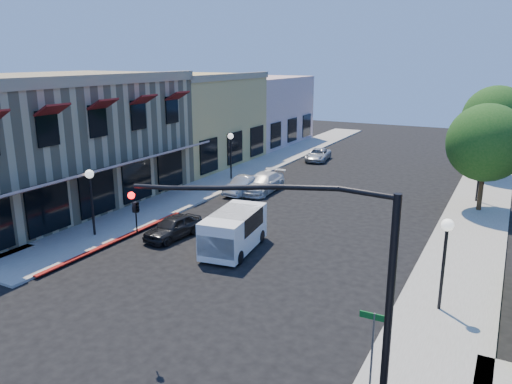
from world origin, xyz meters
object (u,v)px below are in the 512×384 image
at_px(signal_mast_arm, 308,255).
at_px(street_tree_a, 487,143).
at_px(lamppost_right_near, 446,241).
at_px(lamppost_left_far, 231,144).
at_px(lamppost_left_near, 90,186).
at_px(parked_car_c, 263,183).
at_px(parked_car_b, 243,185).
at_px(white_van, 233,229).
at_px(street_name_sign, 373,340).
at_px(lamppost_right_far, 481,161).
at_px(street_tree_b, 496,119).
at_px(parked_car_d, 318,155).
at_px(parked_car_a, 173,227).

bearing_deg(signal_mast_arm, street_tree_a, 81.83).
bearing_deg(lamppost_right_near, lamppost_left_far, 140.53).
relative_size(street_tree_a, lamppost_left_near, 1.82).
relative_size(lamppost_right_near, parked_car_c, 0.80).
bearing_deg(street_tree_a, signal_mast_arm, -98.17).
bearing_deg(street_tree_a, parked_car_b, -168.36).
distance_m(lamppost_left_near, white_van, 7.72).
xyz_separation_m(signal_mast_arm, street_name_sign, (1.64, 0.70, -2.39)).
height_order(street_tree_a, lamppost_right_far, street_tree_a).
distance_m(street_tree_b, white_van, 24.68).
xyz_separation_m(street_tree_a, signal_mast_arm, (-2.94, -20.50, -0.11)).
relative_size(street_tree_b, lamppost_right_near, 1.97).
height_order(street_tree_a, signal_mast_arm, street_tree_a).
bearing_deg(lamppost_left_far, lamppost_right_near, -39.47).
height_order(lamppost_left_near, lamppost_left_far, same).
height_order(lamppost_right_near, parked_car_d, lamppost_right_near).
xyz_separation_m(white_van, parked_car_c, (-3.65, 10.32, -0.45)).
height_order(street_name_sign, parked_car_a, street_name_sign).
bearing_deg(lamppost_right_far, lamppost_left_far, -173.29).
height_order(lamppost_right_near, white_van, lamppost_right_near).
bearing_deg(lamppost_right_near, white_van, 170.13).
distance_m(lamppost_left_near, lamppost_left_far, 14.00).
relative_size(lamppost_right_near, parked_car_b, 1.00).
bearing_deg(parked_car_c, lamppost_left_near, -108.16).
bearing_deg(parked_car_b, lamppost_left_near, -101.62).
bearing_deg(lamppost_left_near, parked_car_a, 25.85).
bearing_deg(lamppost_right_near, parked_car_a, 172.32).
bearing_deg(parked_car_b, lamppost_left_far, 134.69).
distance_m(street_tree_a, lamppost_left_near, 22.30).
distance_m(parked_car_a, parked_car_d, 22.21).
relative_size(lamppost_right_far, parked_car_c, 0.80).
bearing_deg(street_tree_b, parked_car_c, -138.58).
relative_size(signal_mast_arm, lamppost_right_far, 2.24).
xyz_separation_m(signal_mast_arm, parked_car_a, (-10.66, 8.30, -3.50)).
bearing_deg(street_name_sign, lamppost_right_far, 87.37).
distance_m(lamppost_left_far, lamppost_right_far, 17.12).
xyz_separation_m(lamppost_right_near, white_van, (-9.65, 1.68, -1.64)).
distance_m(street_name_sign, parked_car_b, 21.43).
bearing_deg(street_tree_b, lamppost_left_far, -149.97).
relative_size(parked_car_a, parked_car_c, 0.77).
bearing_deg(parked_car_a, parked_car_d, 97.61).
xyz_separation_m(street_tree_a, parked_car_c, (-13.60, -2.00, -3.55)).
bearing_deg(parked_car_a, lamppost_left_near, -147.81).
bearing_deg(street_name_sign, parked_car_d, 113.23).
height_order(parked_car_a, parked_car_d, parked_car_a).
xyz_separation_m(signal_mast_arm, parked_car_c, (-10.66, 18.50, -3.44)).
bearing_deg(street_name_sign, white_van, 139.14).
height_order(street_tree_a, lamppost_left_far, street_tree_a).
xyz_separation_m(lamppost_left_far, lamppost_right_far, (17.00, 2.00, 0.00)).
distance_m(street_tree_a, white_van, 16.13).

